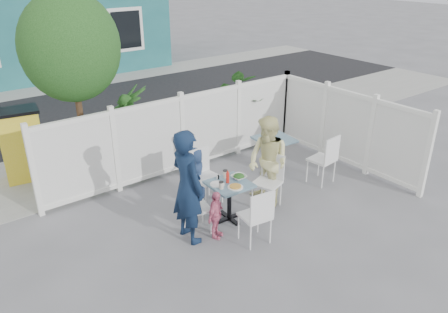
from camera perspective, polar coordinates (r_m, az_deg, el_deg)
ground at (r=7.45m, az=4.13°, el=-8.47°), size 80.00×80.00×0.00m
near_sidewalk at (r=10.25m, az=-9.95°, el=0.88°), size 24.00×2.60×0.01m
street at (r=13.46m, az=-17.44°, el=5.86°), size 24.00×5.00×0.01m
far_sidewalk at (r=16.31m, az=-21.42°, el=8.45°), size 24.00×1.60×0.01m
fence_back at (r=8.87m, az=-5.47°, el=2.79°), size 5.86×0.08×1.60m
fence_right at (r=9.48m, az=15.65°, el=3.42°), size 0.08×3.66×1.60m
tree at (r=8.48m, az=-19.41°, el=13.27°), size 1.80×1.62×3.59m
utility_cabinet at (r=9.40m, az=-24.87°, el=1.22°), size 0.82×0.64×1.39m
potted_shrub_a at (r=9.07m, az=-12.10°, el=3.50°), size 1.25×1.25×1.76m
potted_shrub_b at (r=10.25m, az=0.84°, el=5.93°), size 1.43×1.59×1.57m
main_table at (r=7.23m, az=0.71°, el=-4.59°), size 0.67×0.67×0.68m
spare_table at (r=8.90m, az=6.55°, el=1.37°), size 0.78×0.78×0.74m
chair_left at (r=6.92m, az=-4.12°, el=-6.26°), size 0.46×0.47×0.88m
chair_right at (r=7.68m, az=5.96°, el=-2.63°), size 0.54×0.55×0.97m
chair_back at (r=7.76m, az=-2.66°, el=-2.03°), size 0.50×0.49×1.01m
chair_near at (r=6.64m, az=4.46°, el=-7.41°), size 0.47×0.46×0.93m
chair_spare at (r=8.60m, az=13.18°, el=0.02°), size 0.50×0.48×1.00m
man at (r=6.60m, az=-4.77°, el=-3.95°), size 0.45×0.67×1.83m
woman at (r=7.62m, az=5.76°, el=-0.74°), size 0.62×0.79×1.63m
boy at (r=7.87m, az=-3.69°, el=-2.30°), size 0.58×0.48×1.01m
toddler at (r=6.84m, az=-1.08°, el=-7.66°), size 0.51×0.41×0.81m
plate_main at (r=7.02m, az=1.50°, el=-4.03°), size 0.25×0.25×0.02m
plate_side at (r=7.11m, az=-0.90°, el=-3.65°), size 0.24×0.24×0.02m
salad_bowl at (r=7.29m, az=1.96°, el=-2.70°), size 0.25×0.25×0.06m
coffee_cup_a at (r=6.97m, az=-0.37°, el=-3.81°), size 0.08×0.08×0.11m
coffee_cup_b at (r=7.31m, az=0.17°, el=-2.33°), size 0.08×0.08×0.12m
ketchup_bottle at (r=7.14m, az=0.48°, el=-2.80°), size 0.06×0.06×0.18m
salt_shaker at (r=7.27m, az=-0.91°, el=-2.78°), size 0.03×0.03×0.06m
pepper_shaker at (r=7.28m, az=-0.74°, el=-2.68°), size 0.03×0.03×0.07m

